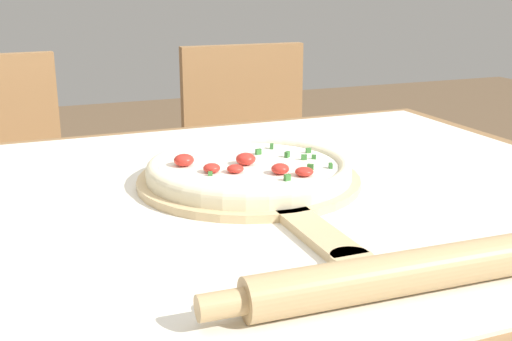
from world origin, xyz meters
TOP-DOWN VIEW (x-y plane):
  - dining_table at (0.00, 0.00)m, footprint 1.18×0.98m
  - towel_cloth at (0.00, 0.00)m, footprint 1.10×0.90m
  - pizza_peel at (-0.01, 0.02)m, footprint 0.35×0.52m
  - pizza at (-0.01, 0.04)m, footprint 0.32×0.32m
  - rolling_pin at (0.02, -0.36)m, footprint 0.46×0.06m
  - chair_right at (0.32, 0.87)m, footprint 0.41×0.41m

SIDE VIEW (x-z plane):
  - chair_right at x=0.32m, z-range 0.07..0.96m
  - dining_table at x=0.00m, z-range 0.27..1.04m
  - towel_cloth at x=0.00m, z-range 0.77..0.77m
  - pizza_peel at x=-0.01m, z-range 0.77..0.79m
  - rolling_pin at x=0.02m, z-range 0.77..0.82m
  - pizza at x=-0.01m, z-range 0.78..0.82m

